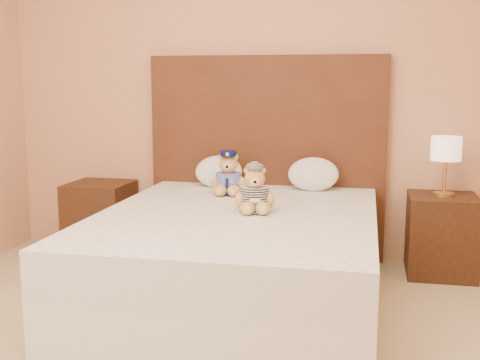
# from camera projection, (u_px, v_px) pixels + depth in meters

# --- Properties ---
(bed) EXTENTS (1.60, 2.00, 0.55)m
(bed) POSITION_uv_depth(u_px,v_px,m) (237.00, 257.00, 3.58)
(bed) COLOR white
(bed) RESTS_ON ground
(headboard) EXTENTS (1.75, 0.08, 1.50)m
(headboard) POSITION_uv_depth(u_px,v_px,m) (266.00, 158.00, 4.48)
(headboard) COLOR #4C2816
(headboard) RESTS_ON ground
(nightstand_left) EXTENTS (0.45, 0.45, 0.55)m
(nightstand_left) POSITION_uv_depth(u_px,v_px,m) (100.00, 218.00, 4.61)
(nightstand_left) COLOR #3C2213
(nightstand_left) RESTS_ON ground
(nightstand_right) EXTENTS (0.45, 0.45, 0.55)m
(nightstand_right) POSITION_uv_depth(u_px,v_px,m) (441.00, 235.00, 4.09)
(nightstand_right) COLOR #3C2213
(nightstand_right) RESTS_ON ground
(lamp) EXTENTS (0.20, 0.20, 0.40)m
(lamp) POSITION_uv_depth(u_px,v_px,m) (446.00, 152.00, 4.00)
(lamp) COLOR gold
(lamp) RESTS_ON nightstand_right
(teddy_police) EXTENTS (0.27, 0.26, 0.29)m
(teddy_police) POSITION_uv_depth(u_px,v_px,m) (229.00, 173.00, 4.08)
(teddy_police) COLOR #BC8849
(teddy_police) RESTS_ON bed
(teddy_prisoner) EXTENTS (0.29, 0.28, 0.28)m
(teddy_prisoner) POSITION_uv_depth(u_px,v_px,m) (255.00, 189.00, 3.52)
(teddy_prisoner) COLOR #BC8849
(teddy_prisoner) RESTS_ON bed
(pillow_left) EXTENTS (0.35, 0.23, 0.25)m
(pillow_left) POSITION_uv_depth(u_px,v_px,m) (219.00, 170.00, 4.38)
(pillow_left) COLOR white
(pillow_left) RESTS_ON bed
(pillow_right) EXTENTS (0.36, 0.23, 0.25)m
(pillow_right) POSITION_uv_depth(u_px,v_px,m) (313.00, 172.00, 4.24)
(pillow_right) COLOR white
(pillow_right) RESTS_ON bed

